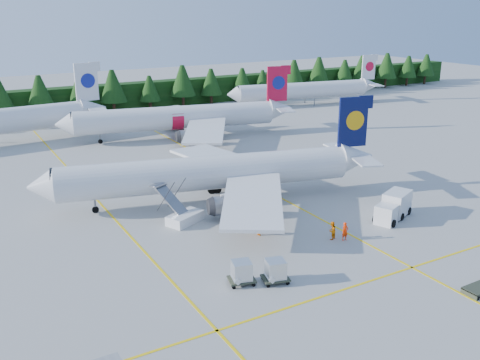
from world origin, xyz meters
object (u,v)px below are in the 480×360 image
airliner_red (172,118)px  service_truck (393,207)px  airstairs (183,215)px  airliner_navy (201,174)px

airliner_red → service_truck: bearing=-70.2°
airstairs → service_truck: (20.78, -10.68, 0.59)m
airliner_navy → airstairs: (-4.55, -4.56, -2.78)m
airliner_navy → airliner_red: airliner_red is taller
airstairs → service_truck: airstairs is taller
airliner_navy → airliner_red: bearing=86.9°
airliner_red → airstairs: 39.52m
airliner_navy → service_truck: airliner_navy is taller
airliner_red → airstairs: airliner_red is taller
airliner_navy → service_truck: size_ratio=6.49×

